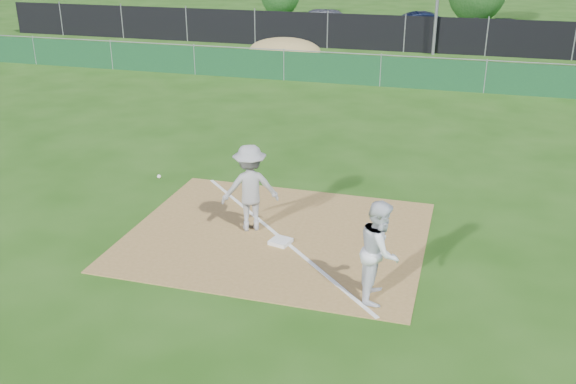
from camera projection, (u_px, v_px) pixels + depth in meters
The scene contains 13 objects.
ground at pixel (357, 120), 21.21m from camera, with size 90.00×90.00×0.00m, color #1E480F.
infield_dirt at pixel (277, 235), 13.22m from camera, with size 6.00×5.00×0.02m, color olive.
foul_line at pixel (277, 234), 13.22m from camera, with size 0.08×7.00×0.01m, color white.
green_fence at pixel (380, 71), 25.42m from camera, with size 44.00×0.05×1.20m, color #103C1E.
dirt_mound at pixel (285, 51), 29.82m from camera, with size 3.38×2.60×1.17m, color olive.
black_fence at pixel (405, 34), 32.41m from camera, with size 46.00×0.04×1.80m, color black.
parking_lot at pixel (414, 37), 37.19m from camera, with size 46.00×9.00×0.01m, color black.
first_base at pixel (281, 241), 12.84m from camera, with size 0.38×0.38×0.08m, color white.
play_at_first at pixel (250, 188), 13.15m from camera, with size 2.71×1.12×1.84m.
runner at pixel (380, 251), 10.70m from camera, with size 0.87×0.67×1.78m, color white.
car_left at pixel (331, 22), 37.38m from camera, with size 1.87×4.64×1.58m, color #B2B5BA.
car_mid at pixel (429, 24), 37.14m from camera, with size 1.44×4.13×1.36m, color black.
car_right at pixel (512, 30), 35.53m from camera, with size 1.69×4.15×1.21m, color black.
Camera 1 is at (3.54, -10.34, 5.88)m, focal length 40.00 mm.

